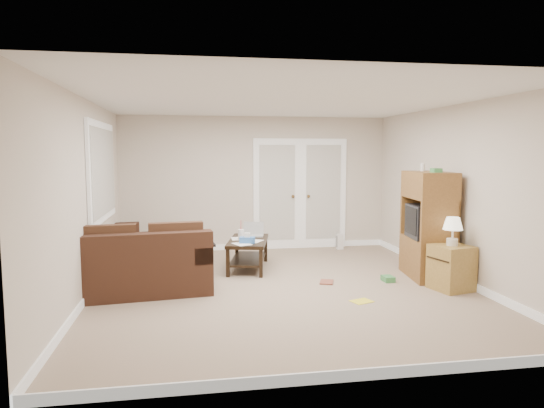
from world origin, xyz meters
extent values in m
plane|color=gray|center=(0.00, 0.00, 0.00)|extent=(5.50, 5.50, 0.00)
cube|color=white|center=(0.00, 0.00, 2.50)|extent=(5.00, 5.50, 0.02)
cube|color=beige|center=(-2.50, 0.00, 1.25)|extent=(0.02, 5.50, 2.50)
cube|color=beige|center=(2.50, 0.00, 1.25)|extent=(0.02, 5.50, 2.50)
cube|color=beige|center=(0.00, 2.75, 1.25)|extent=(5.00, 0.02, 2.50)
cube|color=beige|center=(0.00, -2.75, 1.25)|extent=(5.00, 0.02, 2.50)
cube|color=white|center=(0.40, 2.72, 1.02)|extent=(0.90, 0.04, 2.13)
cube|color=white|center=(1.30, 2.72, 1.02)|extent=(0.90, 0.04, 2.13)
cube|color=silver|center=(0.40, 2.69, 1.07)|extent=(0.68, 0.02, 1.80)
cube|color=silver|center=(1.30, 2.69, 1.07)|extent=(0.68, 0.02, 1.80)
cube|color=white|center=(-2.47, 1.00, 1.55)|extent=(0.04, 1.92, 1.42)
cube|color=silver|center=(-2.44, 1.00, 1.55)|extent=(0.02, 1.74, 1.24)
cube|color=#3B2216|center=(-2.43, 1.19, 0.21)|extent=(1.13, 2.34, 0.41)
cube|color=#3B2216|center=(-2.75, 1.15, 0.62)|extent=(0.48, 2.27, 0.42)
cube|color=#3B2216|center=(-2.54, 2.19, 0.52)|extent=(0.91, 0.33, 0.22)
cube|color=#4C2F1E|center=(-2.35, 1.20, 0.47)|extent=(0.82, 2.21, 0.12)
cube|color=#3B2216|center=(-1.86, 0.11, 0.21)|extent=(1.86, 1.07, 0.41)
cube|color=#3B2216|center=(-1.83, -0.21, 0.62)|extent=(1.79, 0.43, 0.42)
cube|color=#3B2216|center=(-1.10, 0.20, 0.52)|extent=(0.33, 0.91, 0.22)
cube|color=#4C2F1E|center=(-1.87, 0.19, 0.47)|extent=(1.73, 0.77, 0.12)
cube|color=black|center=(-1.10, 0.20, 0.64)|extent=(0.40, 0.82, 0.03)
cube|color=red|center=(-1.13, 0.41, 0.66)|extent=(0.33, 0.15, 0.02)
cube|color=black|center=(-0.34, 1.18, 0.44)|extent=(0.81, 1.24, 0.05)
cube|color=black|center=(-0.34, 1.18, 0.16)|extent=(0.71, 1.14, 0.03)
cylinder|color=white|center=(-0.45, 1.15, 0.55)|extent=(0.09, 0.09, 0.17)
cylinder|color=red|center=(-0.45, 1.15, 0.71)|extent=(0.01, 0.01, 0.15)
cube|color=#376AB3|center=(-0.38, 0.87, 0.52)|extent=(0.25, 0.17, 0.09)
cube|color=white|center=(-0.36, 1.08, 0.47)|extent=(0.50, 0.69, 0.00)
cube|color=brown|center=(2.20, 0.23, 0.29)|extent=(0.65, 1.03, 0.58)
cube|color=brown|center=(2.20, 0.23, 1.36)|extent=(0.65, 1.03, 0.39)
cube|color=black|center=(2.18, 0.24, 0.82)|extent=(0.53, 0.64, 0.48)
cube|color=black|center=(1.95, 0.27, 0.84)|extent=(0.07, 0.50, 0.39)
cube|color=#3F8A47|center=(2.17, -0.01, 1.58)|extent=(0.14, 0.19, 0.06)
cylinder|color=white|center=(2.24, 0.52, 1.61)|extent=(0.07, 0.07, 0.12)
cube|color=#A5813C|center=(2.20, -0.44, 0.30)|extent=(0.56, 0.56, 0.60)
cylinder|color=beige|center=(2.20, -0.44, 0.65)|extent=(0.15, 0.15, 0.09)
cylinder|color=beige|center=(2.20, -0.44, 0.76)|extent=(0.03, 0.03, 0.13)
cone|color=white|center=(2.20, -0.44, 0.90)|extent=(0.26, 0.26, 0.17)
cube|color=white|center=(1.57, 2.45, 0.15)|extent=(0.12, 0.11, 0.29)
cube|color=yellow|center=(0.85, -0.75, 0.00)|extent=(0.30, 0.27, 0.01)
cube|color=#3F8A47|center=(1.54, 0.09, 0.04)|extent=(0.15, 0.20, 0.08)
imported|color=brown|center=(0.57, 0.20, 0.01)|extent=(0.26, 0.30, 0.02)
camera|label=1|loc=(-1.20, -6.29, 1.82)|focal=32.00mm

